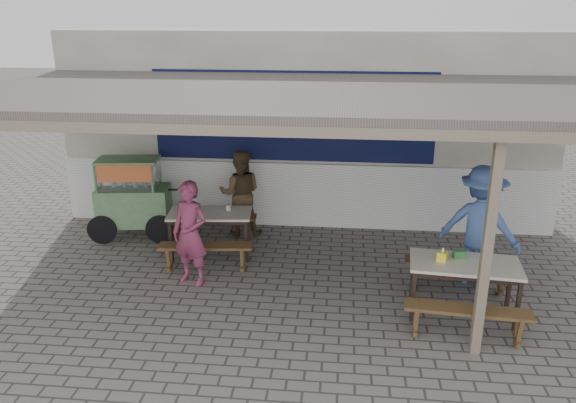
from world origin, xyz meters
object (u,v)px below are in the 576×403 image
(patron_right_table, at_px, (480,226))
(patron_wall_side, at_px, (240,193))
(bench_right_wall, at_px, (458,269))
(tissue_box, at_px, (442,256))
(table_right, at_px, (465,268))
(vendor_cart, at_px, (132,195))
(condiment_jar, at_px, (228,208))
(table_left, at_px, (210,217))
(bench_right_street, at_px, (467,317))
(patron_street_side, at_px, (190,233))
(bench_left_wall, at_px, (216,222))
(donation_box, at_px, (459,254))
(bench_left_street, at_px, (206,252))
(condiment_bowl, at_px, (193,211))

(patron_right_table, bearing_deg, patron_wall_side, 4.12)
(bench_right_wall, height_order, tissue_box, tissue_box)
(table_right, bearing_deg, vendor_cart, 163.11)
(table_right, distance_m, bench_right_wall, 0.74)
(vendor_cart, height_order, condiment_jar, vendor_cart)
(table_left, height_order, patron_right_table, patron_right_table)
(bench_right_street, xyz_separation_m, patron_street_side, (-3.73, 1.19, 0.44))
(bench_left_wall, xyz_separation_m, donation_box, (3.74, -1.98, 0.47))
(bench_left_street, height_order, vendor_cart, vendor_cart)
(bench_right_street, bearing_deg, bench_left_street, 162.23)
(bench_left_wall, bearing_deg, patron_wall_side, 35.11)
(table_right, height_order, condiment_jar, condiment_jar)
(bench_left_street, relative_size, vendor_cart, 0.83)
(bench_left_street, xyz_separation_m, table_right, (3.68, -0.89, 0.34))
(tissue_box, relative_size, donation_box, 0.77)
(table_left, distance_m, bench_right_wall, 3.91)
(donation_box, height_order, condiment_jar, donation_box)
(bench_left_wall, relative_size, condiment_jar, 16.02)
(bench_left_street, xyz_separation_m, bench_right_wall, (3.74, -0.23, 0.00))
(bench_left_wall, bearing_deg, condiment_bowl, -113.58)
(bench_right_wall, bearing_deg, condiment_bowl, 174.07)
(patron_wall_side, height_order, tissue_box, patron_wall_side)
(tissue_box, distance_m, condiment_bowl, 3.99)
(tissue_box, xyz_separation_m, donation_box, (0.23, 0.12, -0.01))
(patron_right_table, bearing_deg, condiment_jar, 15.70)
(donation_box, bearing_deg, table_left, 159.74)
(patron_wall_side, bearing_deg, donation_box, 139.08)
(table_left, xyz_separation_m, patron_right_table, (4.11, -0.56, 0.23))
(patron_street_side, bearing_deg, vendor_cart, 152.21)
(table_right, xyz_separation_m, patron_right_table, (0.37, 0.95, 0.23))
(bench_left_wall, height_order, patron_wall_side, patron_wall_side)
(bench_right_wall, relative_size, condiment_bowl, 7.36)
(patron_street_side, height_order, donation_box, patron_street_side)
(donation_box, bearing_deg, patron_street_side, 174.10)
(table_left, bearing_deg, patron_right_table, -13.57)
(patron_street_side, bearing_deg, bench_left_street, 91.74)
(bench_right_wall, relative_size, patron_right_table, 0.84)
(table_right, xyz_separation_m, tissue_box, (-0.29, 0.03, 0.14))
(bench_right_street, distance_m, tissue_box, 0.87)
(bench_left_street, height_order, tissue_box, tissue_box)
(patron_street_side, xyz_separation_m, donation_box, (3.73, -0.39, 0.02))
(table_left, distance_m, vendor_cart, 1.68)
(tissue_box, bearing_deg, bench_right_street, -71.52)
(bench_left_wall, bearing_deg, table_left, -90.00)
(patron_wall_side, xyz_separation_m, condiment_bowl, (-0.60, -0.99, 0.00))
(table_right, distance_m, vendor_cart, 5.71)
(bench_right_street, relative_size, donation_box, 9.71)
(bench_left_street, height_order, condiment_bowl, condiment_bowl)
(vendor_cart, relative_size, patron_street_side, 1.12)
(table_left, height_order, bench_left_street, table_left)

